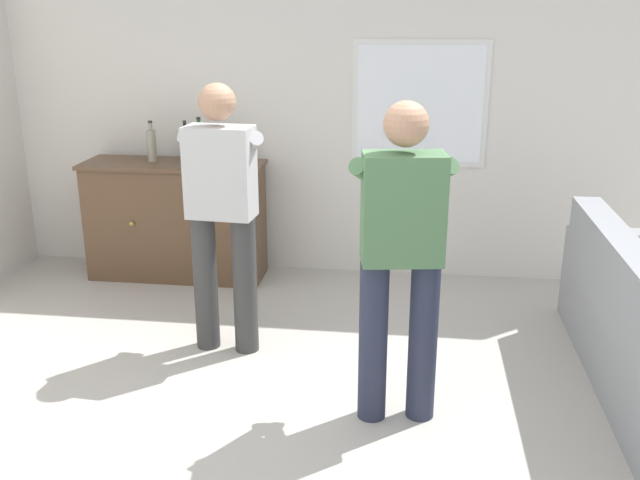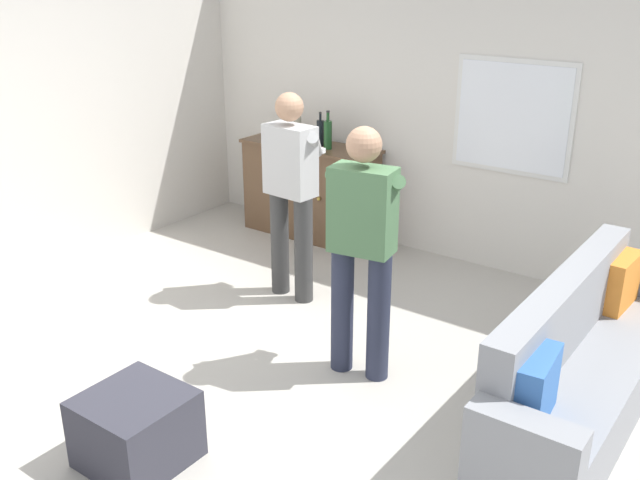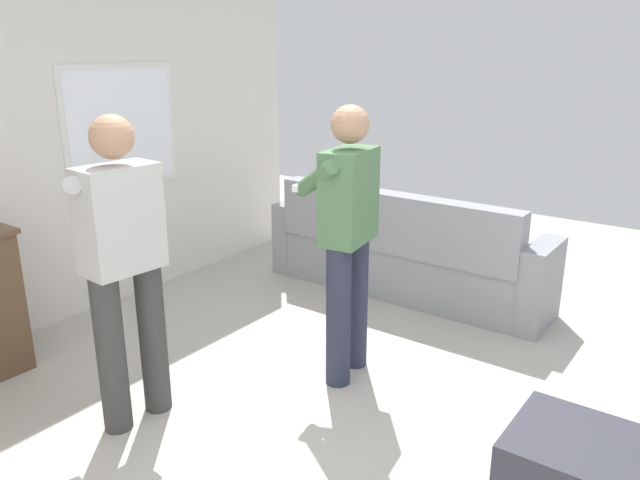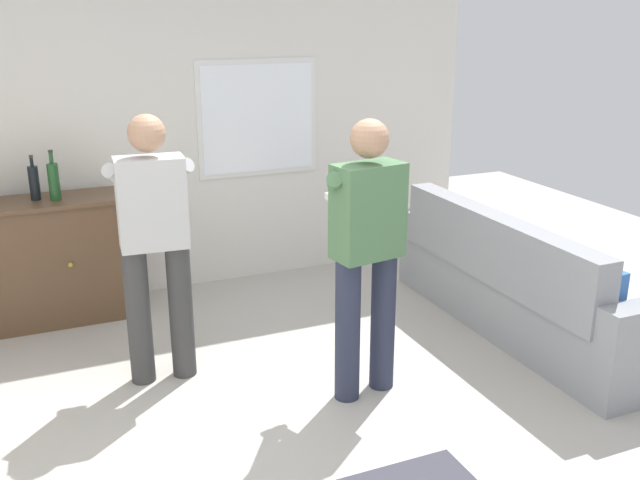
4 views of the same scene
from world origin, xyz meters
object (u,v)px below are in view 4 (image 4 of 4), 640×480
(sideboard_cabinet, at_px, (29,264))
(bottle_liquor_amber, at_px, (54,181))
(person_standing_right, at_px, (366,247))
(bottle_spirits_clear, at_px, (34,182))
(couch, at_px, (511,287))
(person_standing_left, at_px, (154,237))

(sideboard_cabinet, height_order, bottle_liquor_amber, bottle_liquor_amber)
(person_standing_right, bearing_deg, bottle_spirits_clear, 132.02)
(couch, xyz_separation_m, sideboard_cabinet, (-3.17, 1.52, 0.13))
(couch, relative_size, sideboard_cabinet, 1.70)
(sideboard_cabinet, relative_size, person_standing_left, 0.84)
(bottle_liquor_amber, bearing_deg, person_standing_right, -49.33)
(bottle_spirits_clear, relative_size, person_standing_left, 0.19)
(person_standing_left, bearing_deg, bottle_spirits_clear, 116.51)
(bottle_spirits_clear, height_order, person_standing_right, person_standing_right)
(couch, height_order, bottle_liquor_amber, bottle_liquor_amber)
(sideboard_cabinet, relative_size, person_standing_right, 0.84)
(bottle_spirits_clear, bearing_deg, couch, -26.79)
(person_standing_left, xyz_separation_m, person_standing_right, (1.09, -0.67, 0.00))
(couch, xyz_separation_m, person_standing_left, (-2.45, 0.32, 0.60))
(bottle_liquor_amber, relative_size, bottle_spirits_clear, 1.11)
(person_standing_left, bearing_deg, couch, -7.41)
(bottle_spirits_clear, bearing_deg, bottle_liquor_amber, -24.47)
(couch, height_order, person_standing_left, person_standing_left)
(couch, xyz_separation_m, bottle_spirits_clear, (-3.06, 1.54, 0.72))
(bottle_liquor_amber, distance_m, bottle_spirits_clear, 0.14)
(couch, relative_size, bottle_liquor_amber, 6.63)
(person_standing_left, relative_size, person_standing_right, 1.00)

